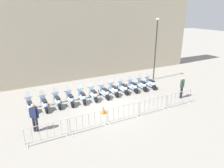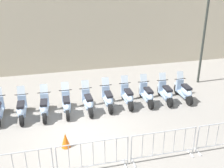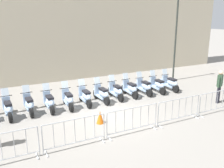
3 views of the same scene
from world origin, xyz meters
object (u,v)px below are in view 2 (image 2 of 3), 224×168
Objects in this scene: motorcycle_5 at (67,104)px; barrier_segment_2 at (93,156)px; motorcycle_6 at (88,102)px; street_lamp at (206,16)px; motorcycle_4 at (45,107)px; traffic_cone at (66,140)px; motorcycle_11 at (184,91)px; motorcycle_8 at (127,96)px; motorcycle_9 at (147,94)px; motorcycle_7 at (108,98)px; motorcycle_3 at (22,109)px; barrier_segment_3 at (164,145)px; barrier_segment_1 at (14,168)px; motorcycle_10 at (166,93)px.

barrier_segment_2 is (0.94, -3.72, 0.07)m from motorcycle_5.
street_lamp reaches higher than motorcycle_6.
motorcycle_4 reaches higher than traffic_cone.
motorcycle_6 is 4.59m from motorcycle_11.
motorcycle_8 is (2.72, 0.48, 0.00)m from motorcycle_5.
motorcycle_6 is at bearing -170.62° from motorcycle_9.
motorcycle_6 and motorcycle_7 have the same top height.
barrier_segment_3 is at bearing -32.28° from motorcycle_3.
motorcycle_10 is at bearing 38.11° from barrier_segment_1.
motorcycle_9 is 5.09m from street_lamp.
motorcycle_4 is 0.92m from motorcycle_5.
motorcycle_6 is at bearing -171.87° from motorcycle_10.
traffic_cone is (-0.91, 1.30, -0.25)m from barrier_segment_2.
motorcycle_11 reaches higher than traffic_cone.
motorcycle_3 is 2.88m from traffic_cone.
motorcycle_10 is 0.29× the size of street_lamp.
motorcycle_5 and motorcycle_7 have the same top height.
barrier_segment_1 is at bearing -118.96° from motorcycle_6.
motorcycle_9 is at bearing -147.47° from street_lamp.
motorcycle_3 is 1.00× the size of motorcycle_11.
barrier_segment_1 is 2.32m from barrier_segment_2.
motorcycle_5 is 1.84m from motorcycle_7.
motorcycle_7 is 4.15m from barrier_segment_2.
barrier_segment_2 is (-2.69, -4.27, 0.07)m from motorcycle_9.
motorcycle_3 is 1.00× the size of motorcycle_7.
motorcycle_9 is at bearing 6.76° from motorcycle_7.
barrier_segment_1 is (-0.45, -3.87, 0.07)m from motorcycle_4.
motorcycle_7 and motorcycle_10 have the same top height.
motorcycle_6 is (1.83, 0.25, 0.00)m from motorcycle_4.
motorcycle_6 is (0.92, 0.10, 0.00)m from motorcycle_5.
motorcycle_10 reaches higher than traffic_cone.
motorcycle_5 is 0.78× the size of barrier_segment_1.
motorcycle_7 is at bearing -155.49° from street_lamp.
motorcycle_6 is 3.67m from motorcycle_10.
motorcycle_9 is (3.64, 0.55, 0.00)m from motorcycle_5.
motorcycle_8 is 1.00× the size of motorcycle_9.
motorcycle_8 is 1.00× the size of motorcycle_11.
motorcycle_3 is at bearing 96.95° from barrier_segment_1.
motorcycle_7 is at bearing 10.01° from motorcycle_4.
motorcycle_11 is (6.38, 0.85, 0.00)m from motorcycle_4.
motorcycle_3 is 1.84m from motorcycle_5.
motorcycle_7 is 1.00× the size of motorcycle_11.
motorcycle_9 is (5.46, 0.77, 0.00)m from motorcycle_3.
barrier_segment_2 is 1.61m from traffic_cone.
barrier_segment_2 is at bearing -122.23° from motorcycle_9.
motorcycle_3 is 2.76m from motorcycle_6.
street_lamp is at bearing 18.34° from motorcycle_3.
motorcycle_4 reaches higher than barrier_segment_1.
motorcycle_9 is 4.67m from traffic_cone.
motorcycle_11 is at bearing 7.19° from motorcycle_3.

